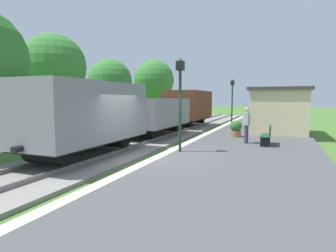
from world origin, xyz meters
The scene contains 16 objects.
ground_plane centered at (0.00, 0.00, 0.00)m, with size 160.00×160.00×0.00m, color #47702D.
platform_slab centered at (3.20, 0.00, 0.12)m, with size 6.00×60.00×0.25m, color #4C4C4F.
platform_edge_stripe centered at (0.40, 0.00, 0.25)m, with size 0.36×60.00×0.01m, color silver.
track_ballast centered at (-2.40, 0.00, 0.06)m, with size 3.80×60.00×0.12m, color gray.
rail_near centered at (-1.68, 0.00, 0.19)m, with size 0.07×60.00×0.14m, color slate.
rail_far centered at (-3.12, 0.00, 0.19)m, with size 0.07×60.00×0.14m, color slate.
freight_train centered at (-2.40, 6.03, 1.60)m, with size 2.50×19.40×2.72m.
station_hut centered at (4.40, 10.45, 1.65)m, with size 3.50×5.80×2.78m.
bench_near_hut centered at (3.98, 4.30, 0.72)m, with size 0.42×1.50×0.91m.
person_waiting centered at (3.02, 4.50, 1.18)m, with size 0.31×0.42×1.71m.
potted_planter centered at (2.25, 6.59, 0.72)m, with size 0.64×0.64×0.92m.
lamp_post_near centered at (0.82, 1.24, 2.80)m, with size 0.28×0.28×3.70m.
lamp_post_far centered at (0.82, 14.06, 2.80)m, with size 0.28×0.28×3.70m.
tree_trackside_mid centered at (-9.74, 5.77, 4.51)m, with size 4.31×4.31×6.67m.
tree_trackside_far centered at (-10.02, 12.92, 3.91)m, with size 4.00×4.00×5.92m.
tree_field_left centered at (-9.50, 21.45, 4.51)m, with size 4.73×4.73×6.88m.
Camera 1 is at (4.50, -9.31, 2.36)m, focal length 30.32 mm.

